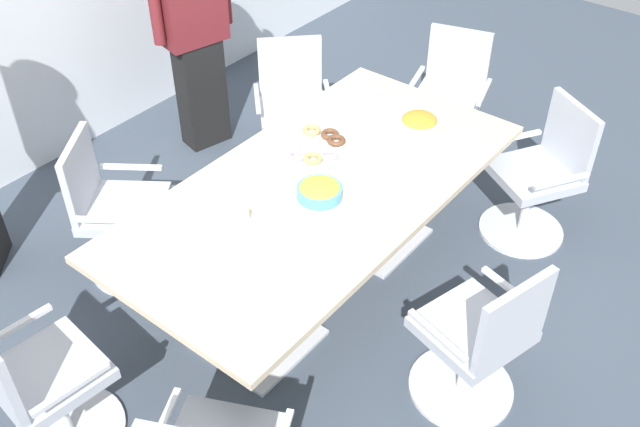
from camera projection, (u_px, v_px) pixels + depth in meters
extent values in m
cube|color=#3D4754|center=(320.00, 285.00, 4.36)|extent=(10.00, 10.00, 0.01)
cube|color=#CCB793|center=(320.00, 188.00, 3.89)|extent=(2.40, 1.20, 0.04)
cube|color=silver|center=(258.00, 338.00, 4.01)|extent=(0.56, 0.56, 0.02)
cylinder|color=silver|center=(255.00, 293.00, 3.79)|extent=(0.09, 0.09, 0.69)
cube|color=silver|center=(373.00, 235.00, 4.68)|extent=(0.56, 0.56, 0.02)
cylinder|color=silver|center=(375.00, 192.00, 4.45)|extent=(0.09, 0.09, 0.69)
cylinder|color=silver|center=(461.00, 387.00, 3.76)|extent=(0.66, 0.66, 0.02)
cylinder|color=silver|center=(466.00, 360.00, 3.62)|extent=(0.05, 0.05, 0.41)
cube|color=#ADB2BC|center=(472.00, 329.00, 3.47)|extent=(0.57, 0.57, 0.06)
cube|color=#ADB2BC|center=(514.00, 322.00, 3.19)|extent=(0.43, 0.15, 0.42)
cube|color=silver|center=(437.00, 335.00, 3.29)|extent=(0.13, 0.36, 0.02)
cube|color=silver|center=(511.00, 290.00, 3.51)|extent=(0.13, 0.36, 0.02)
cylinder|color=silver|center=(521.00, 230.00, 4.72)|extent=(0.74, 0.74, 0.02)
cylinder|color=silver|center=(527.00, 204.00, 4.59)|extent=(0.05, 0.05, 0.41)
cube|color=#ADB2BC|center=(533.00, 174.00, 4.44)|extent=(0.63, 0.63, 0.06)
cube|color=#ADB2BC|center=(571.00, 135.00, 4.34)|extent=(0.26, 0.39, 0.42)
cube|color=silver|center=(561.00, 181.00, 4.19)|extent=(0.33, 0.22, 0.02)
cube|color=silver|center=(515.00, 137.00, 4.54)|extent=(0.33, 0.22, 0.02)
cylinder|color=silver|center=(441.00, 153.00, 5.41)|extent=(0.67, 0.67, 0.02)
cylinder|color=silver|center=(444.00, 128.00, 5.27)|extent=(0.05, 0.05, 0.41)
cube|color=#ADB2BC|center=(448.00, 100.00, 5.12)|extent=(0.57, 0.57, 0.06)
cube|color=#ADB2BC|center=(459.00, 57.00, 5.12)|extent=(0.16, 0.43, 0.42)
cube|color=silver|center=(484.00, 92.00, 4.97)|extent=(0.36, 0.13, 0.02)
cube|color=silver|center=(416.00, 79.00, 5.12)|extent=(0.36, 0.13, 0.02)
cylinder|color=silver|center=(295.00, 164.00, 5.29)|extent=(0.76, 0.76, 0.02)
cylinder|color=silver|center=(294.00, 140.00, 5.16)|extent=(0.05, 0.05, 0.41)
cube|color=#ADB2BC|center=(293.00, 111.00, 5.01)|extent=(0.65, 0.65, 0.06)
cube|color=#ADB2BC|center=(290.00, 66.00, 5.02)|extent=(0.34, 0.34, 0.42)
cube|color=silver|center=(329.00, 94.00, 4.95)|extent=(0.28, 0.28, 0.02)
cube|color=silver|center=(257.00, 98.00, 4.91)|extent=(0.28, 0.28, 0.02)
cylinder|color=silver|center=(137.00, 265.00, 4.47)|extent=(0.75, 0.75, 0.02)
cylinder|color=silver|center=(131.00, 239.00, 4.33)|extent=(0.05, 0.05, 0.41)
cube|color=#ADB2BC|center=(124.00, 209.00, 4.18)|extent=(0.64, 0.64, 0.06)
cube|color=#ADB2BC|center=(80.00, 174.00, 4.04)|extent=(0.38, 0.29, 0.42)
cube|color=silver|center=(131.00, 167.00, 4.30)|extent=(0.24, 0.32, 0.02)
cube|color=silver|center=(109.00, 220.00, 3.92)|extent=(0.24, 0.32, 0.02)
cylinder|color=silver|center=(60.00, 405.00, 3.42)|extent=(0.05, 0.05, 0.41)
cube|color=#ADB2BC|center=(48.00, 374.00, 3.27)|extent=(0.51, 0.51, 0.06)
cube|color=silver|center=(15.00, 327.00, 3.32)|extent=(0.37, 0.07, 0.02)
cube|color=silver|center=(71.00, 389.00, 3.06)|extent=(0.37, 0.07, 0.02)
cube|color=silver|center=(162.00, 426.00, 2.92)|extent=(0.34, 0.19, 0.02)
cube|color=black|center=(202.00, 93.00, 5.30)|extent=(0.36, 0.27, 0.82)
cylinder|color=maroon|center=(154.00, 2.00, 4.69)|extent=(0.10, 0.10, 0.58)
cylinder|color=#4C9EC6|center=(320.00, 192.00, 3.78)|extent=(0.24, 0.24, 0.06)
ellipsoid|color=yellow|center=(320.00, 188.00, 3.76)|extent=(0.21, 0.21, 0.05)
cylinder|color=white|center=(419.00, 126.00, 4.26)|extent=(0.24, 0.24, 0.08)
ellipsoid|color=orange|center=(420.00, 120.00, 4.23)|extent=(0.21, 0.21, 0.07)
cylinder|color=white|center=(312.00, 147.00, 4.14)|extent=(0.38, 0.38, 0.01)
torus|color=brown|center=(330.00, 134.00, 4.21)|extent=(0.11, 0.11, 0.03)
torus|color=tan|center=(312.00, 130.00, 4.24)|extent=(0.11, 0.11, 0.03)
torus|color=white|center=(292.00, 136.00, 4.19)|extent=(0.11, 0.11, 0.03)
torus|color=white|center=(287.00, 146.00, 4.11)|extent=(0.11, 0.11, 0.03)
torus|color=pink|center=(296.00, 155.00, 4.04)|extent=(0.11, 0.11, 0.03)
torus|color=tan|center=(313.00, 158.00, 4.02)|extent=(0.11, 0.11, 0.03)
torus|color=pink|center=(329.00, 155.00, 4.05)|extent=(0.11, 0.11, 0.03)
torus|color=brown|center=(336.00, 141.00, 4.16)|extent=(0.11, 0.11, 0.03)
cylinder|color=white|center=(367.00, 97.00, 4.58)|extent=(0.19, 0.19, 0.01)
cylinder|color=silver|center=(367.00, 96.00, 4.58)|extent=(0.19, 0.19, 0.01)
cylinder|color=white|center=(367.00, 95.00, 4.58)|extent=(0.19, 0.19, 0.01)
cylinder|color=silver|center=(367.00, 94.00, 4.57)|extent=(0.19, 0.19, 0.01)
cylinder|color=white|center=(367.00, 94.00, 4.57)|extent=(0.19, 0.19, 0.01)
cylinder|color=silver|center=(367.00, 93.00, 4.57)|extent=(0.19, 0.19, 0.01)
cylinder|color=white|center=(367.00, 92.00, 4.56)|extent=(0.19, 0.19, 0.01)
cylinder|color=silver|center=(367.00, 91.00, 4.56)|extent=(0.19, 0.19, 0.01)
cylinder|color=white|center=(367.00, 90.00, 4.55)|extent=(0.19, 0.19, 0.01)
cube|color=white|center=(227.00, 216.00, 3.61)|extent=(0.15, 0.15, 0.08)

